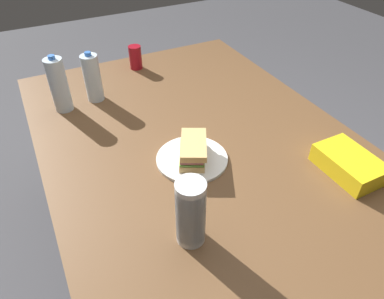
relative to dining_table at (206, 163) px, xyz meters
The scene contains 9 objects.
ground_plane 0.69m from the dining_table, ahead, with size 8.00×8.00×0.00m, color #4C4C51.
dining_table is the anchor object (origin of this frame).
paper_plate 0.12m from the dining_table, 66.12° to the right, with size 0.26×0.26×0.01m, color white.
sandwich 0.15m from the dining_table, 63.69° to the right, with size 0.21×0.16×0.08m.
soda_can_red 0.79m from the dining_table, behind, with size 0.07×0.07×0.12m, color maroon.
chip_bag 0.52m from the dining_table, 48.54° to the left, with size 0.23×0.15×0.07m, color yellow.
water_bottle_tall 0.71m from the dining_table, 141.09° to the right, with size 0.08×0.08×0.25m.
plastic_cup_stack 0.46m from the dining_table, 34.85° to the right, with size 0.08×0.08×0.22m.
water_bottle_spare 0.65m from the dining_table, 153.04° to the right, with size 0.08×0.08×0.23m.
Camera 1 is at (0.91, -0.52, 1.61)m, focal length 32.80 mm.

